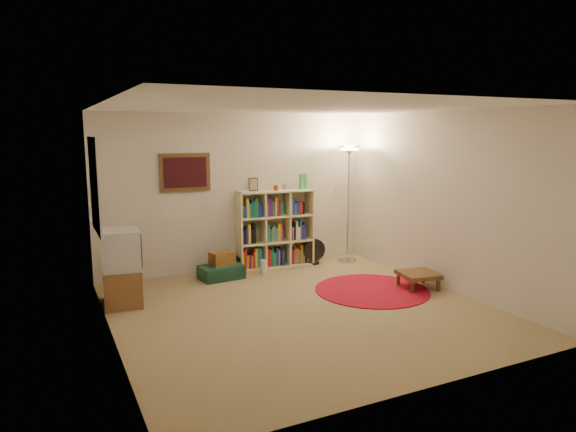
% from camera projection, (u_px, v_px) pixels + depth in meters
% --- Properties ---
extents(room, '(4.54, 4.54, 2.54)m').
position_uv_depth(room, '(296.00, 211.00, 6.26)').
color(room, '#947F57').
rests_on(room, ground).
extents(bookshelf, '(1.29, 0.44, 1.52)m').
position_uv_depth(bookshelf, '(274.00, 230.00, 8.43)').
color(bookshelf, '#FFF2AA').
rests_on(bookshelf, ground).
extents(floor_lamp, '(0.49, 0.49, 1.98)m').
position_uv_depth(floor_lamp, '(349.00, 166.00, 8.59)').
color(floor_lamp, silver).
rests_on(floor_lamp, ground).
extents(floor_fan, '(0.38, 0.22, 0.43)m').
position_uv_depth(floor_fan, '(314.00, 251.00, 8.64)').
color(floor_fan, black).
rests_on(floor_fan, ground).
extents(tv_stand, '(0.54, 0.72, 0.98)m').
position_uv_depth(tv_stand, '(122.00, 268.00, 6.62)').
color(tv_stand, brown).
rests_on(tv_stand, ground).
extents(suitcase, '(0.68, 0.47, 0.21)m').
position_uv_depth(suitcase, '(221.00, 272.00, 7.80)').
color(suitcase, '#123325').
rests_on(suitcase, ground).
extents(wicker_basket, '(0.39, 0.31, 0.20)m').
position_uv_depth(wicker_basket, '(222.00, 258.00, 7.82)').
color(wicker_basket, brown).
rests_on(wicker_basket, suitcase).
extents(duffel_bag, '(0.36, 0.32, 0.22)m').
position_uv_depth(duffel_bag, '(233.00, 264.00, 8.26)').
color(duffel_bag, black).
rests_on(duffel_bag, ground).
extents(paper_towel, '(0.14, 0.14, 0.22)m').
position_uv_depth(paper_towel, '(264.00, 267.00, 8.05)').
color(paper_towel, silver).
rests_on(paper_towel, ground).
extents(red_rug, '(1.60, 1.60, 0.01)m').
position_uv_depth(red_rug, '(372.00, 290.00, 7.22)').
color(red_rug, maroon).
rests_on(red_rug, ground).
extents(side_table, '(0.59, 0.59, 0.23)m').
position_uv_depth(side_table, '(418.00, 275.00, 7.30)').
color(side_table, '#4F351B').
rests_on(side_table, ground).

